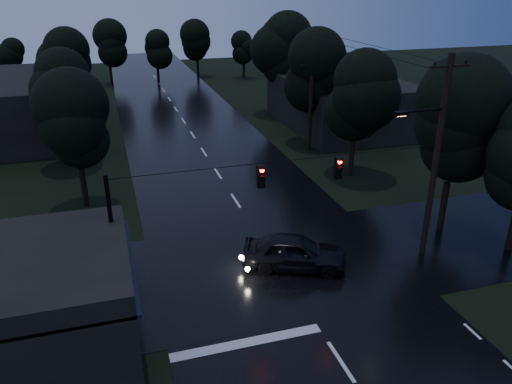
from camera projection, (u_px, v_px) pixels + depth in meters
main_road at (204, 152)px, 40.25m from camera, size 12.00×120.00×0.02m
cross_street at (278, 265)px, 24.45m from camera, size 60.00×9.00×0.02m
building_far_right at (341, 103)px, 46.66m from camera, size 10.00×14.00×4.40m
building_far_left at (25, 106)px, 44.28m from camera, size 10.00×16.00×5.00m
utility_pole_main at (435, 156)px, 23.48m from camera, size 3.50×0.30×10.00m
utility_pole_far at (311, 103)px, 39.20m from camera, size 2.00×0.30×7.50m
anchor_pole_left at (114, 243)px, 20.36m from camera, size 0.18×0.18×6.00m
span_signals at (300, 171)px, 21.64m from camera, size 15.00×0.37×1.12m
tree_corner_near at (457, 125)px, 25.64m from camera, size 4.48×4.48×9.44m
tree_left_a at (75, 123)px, 28.73m from camera, size 3.92×3.92×8.26m
tree_left_b at (68, 90)px, 35.45m from camera, size 4.20×4.20×8.85m
tree_left_c at (65, 64)px, 43.92m from camera, size 4.48×4.48×9.44m
tree_right_a at (356, 97)px, 33.43m from camera, size 4.20×4.20×8.85m
tree_right_b at (317, 71)px, 40.47m from camera, size 4.48×4.48×9.44m
tree_right_c at (282, 50)px, 49.26m from camera, size 4.76×4.76×10.03m
car at (295, 252)px, 23.99m from camera, size 5.35×3.77×1.69m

